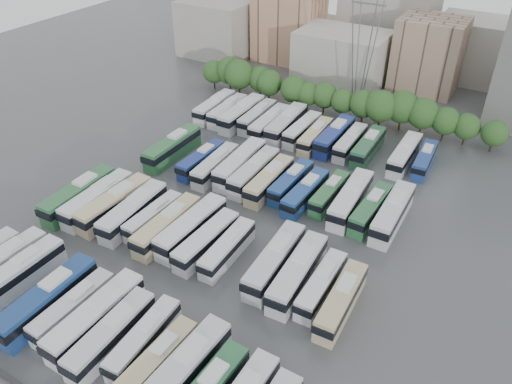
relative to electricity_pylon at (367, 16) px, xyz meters
The scene contains 51 objects.
ground 53.41m from the electricity_pylon, 92.29° to the right, with size 220.00×220.00×0.00m, color #424447.
tree_line 16.69m from the electricity_pylon, 114.04° to the right, with size 65.09×7.94×8.23m.
city_buildings 26.15m from the electricity_pylon, 113.40° to the left, with size 102.00×35.00×20.00m.
electricity_pylon is the anchor object (origin of this frame).
bus_r0_s1 77.56m from the electricity_pylon, 105.57° to the right, with size 3.26×12.61×3.93m.
bus_r0_s2 76.82m from the electricity_pylon, 103.05° to the right, with size 2.93×12.64×3.95m.
bus_r0_s4 76.86m from the electricity_pylon, 97.81° to the right, with size 3.11×13.59×4.25m.
bus_r0_s5 75.80m from the electricity_pylon, 95.38° to the right, with size 2.67×11.42×3.57m.
bus_r0_s6 75.35m from the electricity_pylon, 92.68° to the right, with size 3.08×13.33×4.17m.
bus_r0_s7 76.20m from the electricity_pylon, 90.23° to the right, with size 2.86×12.29×3.84m.
bus_r0_s8 74.87m from the electricity_pylon, 87.62° to the right, with size 2.95×11.10×3.45m.
bus_r0_s9 76.76m from the electricity_pylon, 85.23° to the right, with size 2.88×11.35×3.53m.
bus_r0_s10 76.75m from the electricity_pylon, 82.82° to the right, with size 3.55×13.51×4.20m.
bus_r1_s0 63.83m from the electricity_pylon, 112.20° to the right, with size 3.24×13.64×4.26m.
bus_r1_s1 62.15m from the electricity_pylon, 109.59° to the right, with size 3.06×13.32×4.17m.
bus_r1_s2 60.88m from the electricity_pylon, 106.86° to the right, with size 3.60×13.52×4.20m.
bus_r1_s3 59.97m from the electricity_pylon, 103.43° to the right, with size 3.53×13.25×4.12m.
bus_r1_s4 58.72m from the electricity_pylon, 100.55° to the right, with size 2.64×10.92×3.41m.
bus_r1_s5 59.00m from the electricity_pylon, 97.11° to the right, with size 2.83×12.80×4.01m.
bus_r1_s6 57.41m from the electricity_pylon, 93.98° to the right, with size 3.35×13.36×4.16m.
bus_r1_s7 58.47m from the electricity_pylon, 90.44° to the right, with size 3.17×12.19×3.79m.
bus_r1_s8 58.40m from the electricity_pylon, 87.14° to the right, with size 2.68×11.17×3.49m.
bus_r1_s10 58.28m from the electricity_pylon, 80.17° to the right, with size 3.49×13.44×4.18m.
bus_r1_s11 59.47m from the electricity_pylon, 76.77° to the right, with size 3.52×13.43×4.18m.
bus_r1_s12 60.49m from the electricity_pylon, 73.64° to the right, with size 2.53×11.17×3.50m.
bus_r1_s13 62.57m from the electricity_pylon, 71.15° to the right, with size 2.92×11.91×3.72m.
bus_r2_s1 46.19m from the electricity_pylon, 117.94° to the right, with size 2.95×13.47×4.23m.
bus_r2_s3 44.28m from the electricity_pylon, 109.43° to the right, with size 2.74×11.33×3.54m.
bus_r2_s4 43.78m from the electricity_pylon, 104.93° to the right, with size 3.15×12.00×3.73m.
bus_r2_s5 41.02m from the electricity_pylon, 100.58° to the right, with size 3.58×13.79×4.29m.
bus_r2_s6 41.49m from the electricity_pylon, 95.46° to the right, with size 2.95×12.98×4.06m.
bus_r2_s7 42.13m from the electricity_pylon, 90.46° to the right, with size 2.83×12.48×3.91m.
bus_r2_s8 40.94m from the electricity_pylon, 85.65° to the right, with size 2.80×11.52×3.59m.
bus_r2_s9 42.71m from the electricity_pylon, 81.02° to the right, with size 3.03×11.78×3.66m.
bus_r2_s10 41.66m from the electricity_pylon, 75.75° to the right, with size 2.59×10.84×3.39m.
bus_r2_s11 42.75m from the electricity_pylon, 70.86° to the right, with size 3.41×13.49×4.20m.
bus_r2_s12 44.47m from the electricity_pylon, 66.63° to the right, with size 3.07×11.81×3.67m.
bus_r2_s13 45.41m from the electricity_pylon, 62.54° to the right, with size 3.04×13.44×4.21m.
bus_r3_s0 35.06m from the electricity_pylon, 139.73° to the right, with size 3.13×12.59×3.93m.
bus_r3_s1 33.07m from the electricity_pylon, 135.16° to the right, with size 2.94×12.18×3.80m.
bus_r3_s2 31.04m from the electricity_pylon, 129.81° to the right, with size 3.01×13.70×4.30m.
bus_r3_s3 29.04m from the electricity_pylon, 125.08° to the right, with size 2.88×12.12×3.79m.
bus_r3_s4 28.53m from the electricity_pylon, 115.99° to the right, with size 2.99×12.69×3.97m.
bus_r3_s5 26.74m from the electricity_pylon, 109.54° to the right, with size 3.55×13.76×4.28m.
bus_r3_s6 26.30m from the electricity_pylon, 100.03° to the right, with size 2.86×11.84×3.70m.
bus_r3_s7 26.91m from the electricity_pylon, 90.79° to the right, with size 2.91×11.80×3.68m.
bus_r3_s8 25.90m from the electricity_pylon, 81.52° to the right, with size 3.02×13.20×4.13m.
bus_r3_s9 26.89m from the electricity_pylon, 72.82° to the right, with size 2.59×11.58×3.63m.
bus_r3_s10 27.83m from the electricity_pylon, 64.49° to the right, with size 2.82×12.26×3.84m.
bus_r3_s12 30.39m from the electricity_pylon, 50.81° to the right, with size 2.79×12.66×3.97m.
bus_r3_s13 32.15m from the electricity_pylon, 44.59° to the right, with size 2.88×10.93×3.40m.
Camera 1 is at (33.44, -47.58, 45.29)m, focal length 35.00 mm.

